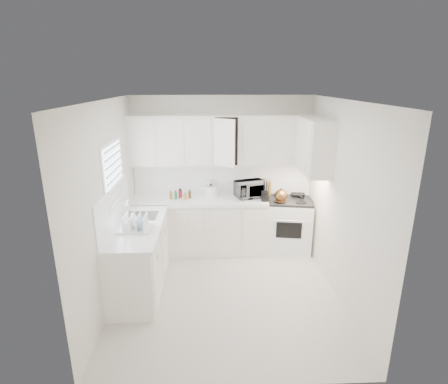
{
  "coord_description": "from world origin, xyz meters",
  "views": [
    {
      "loc": [
        -0.2,
        -4.3,
        2.83
      ],
      "look_at": [
        0.0,
        0.7,
        1.25
      ],
      "focal_mm": 28.56,
      "sensor_mm": 36.0,
      "label": 1
    }
  ],
  "objects_px": {
    "tea_kettle": "(281,194)",
    "stove": "(288,218)",
    "dish_rack": "(135,222)",
    "microwave": "(250,187)",
    "rice_cooker": "(211,190)",
    "utensil_crock": "(265,189)"
  },
  "relations": [
    {
      "from": "stove",
      "to": "rice_cooker",
      "type": "relative_size",
      "value": 5.15
    },
    {
      "from": "stove",
      "to": "tea_kettle",
      "type": "distance_m",
      "value": 0.53
    },
    {
      "from": "stove",
      "to": "utensil_crock",
      "type": "height_order",
      "value": "utensil_crock"
    },
    {
      "from": "stove",
      "to": "dish_rack",
      "type": "bearing_deg",
      "value": -141.85
    },
    {
      "from": "utensil_crock",
      "to": "dish_rack",
      "type": "relative_size",
      "value": 0.91
    },
    {
      "from": "utensil_crock",
      "to": "dish_rack",
      "type": "height_order",
      "value": "utensil_crock"
    },
    {
      "from": "tea_kettle",
      "to": "stove",
      "type": "bearing_deg",
      "value": 24.31
    },
    {
      "from": "tea_kettle",
      "to": "rice_cooker",
      "type": "xyz_separation_m",
      "value": [
        -1.13,
        0.26,
        0.01
      ]
    },
    {
      "from": "tea_kettle",
      "to": "rice_cooker",
      "type": "distance_m",
      "value": 1.16
    },
    {
      "from": "rice_cooker",
      "to": "utensil_crock",
      "type": "bearing_deg",
      "value": 3.3
    },
    {
      "from": "rice_cooker",
      "to": "dish_rack",
      "type": "distance_m",
      "value": 1.69
    },
    {
      "from": "stove",
      "to": "tea_kettle",
      "type": "bearing_deg",
      "value": -128.96
    },
    {
      "from": "microwave",
      "to": "dish_rack",
      "type": "height_order",
      "value": "microwave"
    },
    {
      "from": "tea_kettle",
      "to": "microwave",
      "type": "height_order",
      "value": "microwave"
    },
    {
      "from": "stove",
      "to": "tea_kettle",
      "type": "relative_size",
      "value": 4.69
    },
    {
      "from": "microwave",
      "to": "rice_cooker",
      "type": "relative_size",
      "value": 2.14
    },
    {
      "from": "microwave",
      "to": "utensil_crock",
      "type": "bearing_deg",
      "value": -65.5
    },
    {
      "from": "stove",
      "to": "utensil_crock",
      "type": "xyz_separation_m",
      "value": [
        -0.44,
        -0.16,
        0.56
      ]
    },
    {
      "from": "tea_kettle",
      "to": "dish_rack",
      "type": "relative_size",
      "value": 0.58
    },
    {
      "from": "tea_kettle",
      "to": "dish_rack",
      "type": "height_order",
      "value": "dish_rack"
    },
    {
      "from": "stove",
      "to": "rice_cooker",
      "type": "distance_m",
      "value": 1.4
    },
    {
      "from": "microwave",
      "to": "rice_cooker",
      "type": "xyz_separation_m",
      "value": [
        -0.66,
        0.03,
        -0.05
      ]
    }
  ]
}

